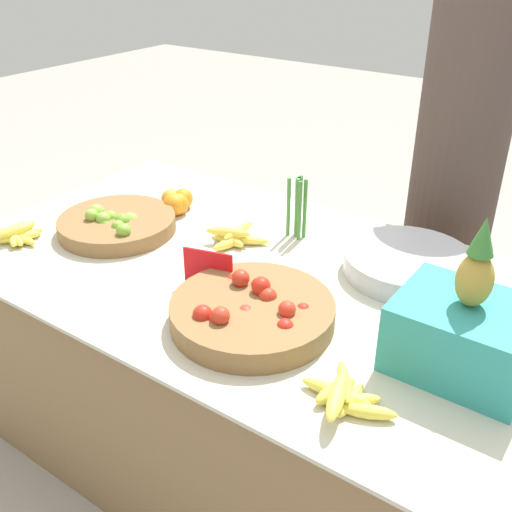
% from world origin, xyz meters
% --- Properties ---
extents(ground_plane, '(12.00, 12.00, 0.00)m').
position_xyz_m(ground_plane, '(0.00, 0.00, 0.00)').
color(ground_plane, '#A39E93').
extents(market_table, '(1.88, 1.05, 0.71)m').
position_xyz_m(market_table, '(0.00, 0.00, 0.36)').
color(market_table, olive).
rests_on(market_table, ground_plane).
extents(lime_bowl, '(0.39, 0.39, 0.09)m').
position_xyz_m(lime_bowl, '(-0.53, -0.05, 0.74)').
color(lime_bowl, olive).
rests_on(lime_bowl, market_table).
extents(tomato_basket, '(0.42, 0.42, 0.10)m').
position_xyz_m(tomato_basket, '(0.15, -0.22, 0.75)').
color(tomato_basket, olive).
rests_on(tomato_basket, market_table).
extents(orange_pile, '(0.13, 0.14, 0.08)m').
position_xyz_m(orange_pile, '(-0.48, 0.18, 0.75)').
color(orange_pile, orange).
rests_on(orange_pile, market_table).
extents(metal_bowl, '(0.38, 0.38, 0.07)m').
position_xyz_m(metal_bowl, '(0.37, 0.24, 0.75)').
color(metal_bowl, '#B7B7BF').
rests_on(metal_bowl, market_table).
extents(price_sign, '(0.14, 0.04, 0.11)m').
position_xyz_m(price_sign, '(-0.06, -0.15, 0.77)').
color(price_sign, red).
rests_on(price_sign, market_table).
extents(produce_crate, '(0.30, 0.25, 0.38)m').
position_xyz_m(produce_crate, '(0.64, -0.09, 0.81)').
color(produce_crate, teal).
rests_on(produce_crate, market_table).
extents(veg_bundle, '(0.06, 0.06, 0.20)m').
position_xyz_m(veg_bundle, '(-0.02, 0.27, 0.81)').
color(veg_bundle, '#428438').
rests_on(veg_bundle, market_table).
extents(banana_bunch_middle_left, '(0.23, 0.20, 0.06)m').
position_xyz_m(banana_bunch_middle_left, '(0.48, -0.36, 0.74)').
color(banana_bunch_middle_left, '#EFDB4C').
rests_on(banana_bunch_middle_left, market_table).
extents(banana_bunch_middle_right, '(0.20, 0.19, 0.06)m').
position_xyz_m(banana_bunch_middle_right, '(-0.16, 0.10, 0.74)').
color(banana_bunch_middle_right, '#EFDB4C').
rests_on(banana_bunch_middle_right, market_table).
extents(banana_bunch_front_left, '(0.18, 0.16, 0.06)m').
position_xyz_m(banana_bunch_front_left, '(-0.74, -0.29, 0.73)').
color(banana_bunch_front_left, '#EFDB4C').
rests_on(banana_bunch_front_left, market_table).
extents(vendor_person, '(0.32, 0.32, 1.64)m').
position_xyz_m(vendor_person, '(0.30, 0.83, 0.76)').
color(vendor_person, '#473833').
rests_on(vendor_person, ground_plane).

